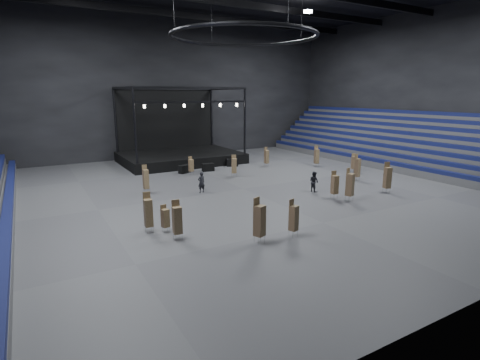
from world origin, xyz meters
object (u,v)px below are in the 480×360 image
man_center (201,182)px  flight_case_mid (208,167)px  flight_case_right (232,163)px  chair_stack_13 (387,177)px  stage (178,150)px  flight_case_left (185,169)px  chair_stack_6 (317,156)px  chair_stack_4 (165,218)px  chair_stack_0 (259,220)px  chair_stack_7 (354,162)px  chair_stack_11 (177,219)px  chair_stack_14 (148,212)px  chair_stack_1 (350,184)px  chair_stack_12 (191,165)px  chair_stack_9 (146,179)px  chair_stack_2 (266,157)px  chair_stack_8 (357,167)px  chair_stack_5 (234,165)px  chair_stack_10 (294,217)px  chair_stack_3 (335,184)px  crew_member (314,182)px

man_center → flight_case_mid: bearing=-126.1°
flight_case_right → chair_stack_13: bearing=-71.8°
stage → flight_case_left: 7.44m
flight_case_mid → chair_stack_6: 12.83m
chair_stack_4 → chair_stack_13: (19.72, -0.46, 0.44)m
chair_stack_0 → chair_stack_7: size_ratio=1.28×
chair_stack_11 → chair_stack_14: bearing=122.6°
chair_stack_1 → chair_stack_12: size_ratio=1.38×
chair_stack_9 → chair_stack_11: chair_stack_9 is taller
chair_stack_11 → man_center: size_ratio=1.33×
chair_stack_2 → chair_stack_8: size_ratio=0.87×
chair_stack_14 → chair_stack_6: bearing=28.5°
chair_stack_2 → chair_stack_9: bearing=-164.9°
stage → flight_case_left: stage is taller
chair_stack_4 → chair_stack_8: size_ratio=0.67×
chair_stack_5 → chair_stack_12: bearing=160.5°
chair_stack_9 → chair_stack_10: size_ratio=1.06×
flight_case_left → chair_stack_13: size_ratio=0.49×
man_center → flight_case_left: bearing=-109.4°
flight_case_left → chair_stack_7: size_ratio=0.62×
chair_stack_12 → chair_stack_14: chair_stack_14 is taller
flight_case_left → chair_stack_11: size_ratio=0.54×
chair_stack_3 → chair_stack_12: chair_stack_3 is taller
flight_case_mid → chair_stack_1: bearing=-73.9°
chair_stack_2 → chair_stack_12: 9.51m
chair_stack_0 → chair_stack_14: bearing=114.4°
flight_case_left → chair_stack_4: size_ratio=0.74×
chair_stack_10 → crew_member: bearing=25.5°
chair_stack_6 → flight_case_right: bearing=163.8°
chair_stack_9 → chair_stack_11: 11.64m
chair_stack_9 → chair_stack_6: bearing=0.6°
chair_stack_6 → chair_stack_12: (-14.50, 3.18, -0.24)m
chair_stack_6 → chair_stack_9: (-20.76, -1.73, -0.04)m
chair_stack_10 → chair_stack_13: chair_stack_13 is taller
flight_case_left → chair_stack_10: size_ratio=0.57×
chair_stack_6 → chair_stack_9: 20.83m
chair_stack_6 → crew_member: 11.78m
flight_case_right → chair_stack_14: bearing=-132.3°
stage → flight_case_mid: size_ratio=10.82×
stage → chair_stack_6: bearing=-41.7°
flight_case_right → chair_stack_8: (7.04, -12.72, 0.90)m
flight_case_right → chair_stack_12: size_ratio=0.67×
flight_case_mid → chair_stack_8: 15.79m
chair_stack_1 → chair_stack_6: size_ratio=1.08×
flight_case_left → chair_stack_11: chair_stack_11 is taller
chair_stack_11 → chair_stack_12: bearing=68.7°
chair_stack_13 → chair_stack_14: (-20.62, 0.93, -0.07)m
stage → flight_case_left: bearing=-105.7°
chair_stack_9 → man_center: 4.80m
chair_stack_1 → chair_stack_10: (-8.59, -3.81, -0.20)m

